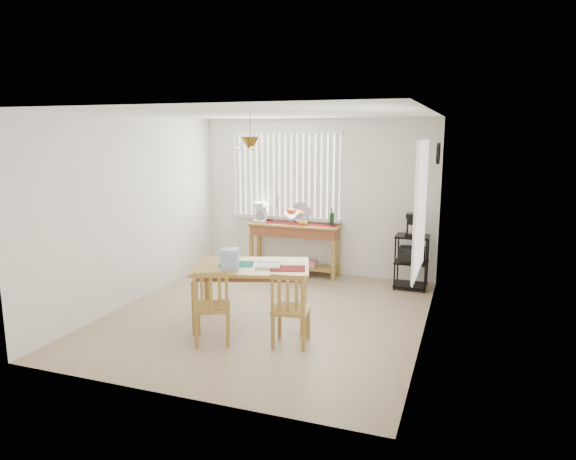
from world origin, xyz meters
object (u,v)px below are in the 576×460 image
at_px(dining_table, 252,272).
at_px(cart_items, 413,225).
at_px(sideboard, 295,237).
at_px(chair_right, 290,310).
at_px(wire_cart, 412,257).
at_px(chair_left, 212,307).

bearing_deg(dining_table, cart_items, 51.74).
distance_m(sideboard, chair_right, 2.99).
height_order(cart_items, chair_right, cart_items).
xyz_separation_m(dining_table, chair_right, (0.68, -0.50, -0.24)).
height_order(sideboard, cart_items, cart_items).
bearing_deg(wire_cart, dining_table, -128.37).
relative_size(wire_cart, chair_right, 0.96).
distance_m(sideboard, cart_items, 1.98).
relative_size(chair_left, chair_right, 1.01).
relative_size(dining_table, chair_right, 1.86).
bearing_deg(sideboard, dining_table, -84.24).
relative_size(cart_items, dining_table, 0.21).
bearing_deg(cart_items, wire_cart, -90.00).
distance_m(chair_left, chair_right, 0.89).
distance_m(wire_cart, chair_right, 2.85).
bearing_deg(sideboard, cart_items, -4.95).
distance_m(cart_items, chair_right, 2.92).
bearing_deg(chair_right, sideboard, 107.91).
relative_size(sideboard, wire_cart, 1.84).
bearing_deg(chair_right, cart_items, 68.96).
bearing_deg(chair_right, chair_left, -165.38).
xyz_separation_m(wire_cart, chair_left, (-1.89, -2.88, -0.08)).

